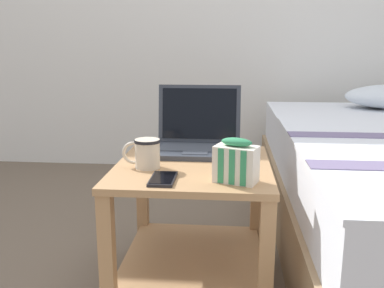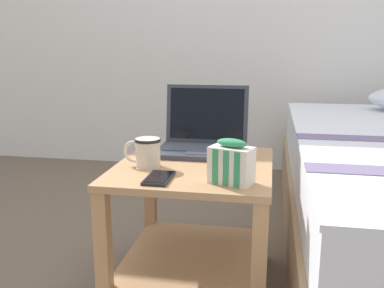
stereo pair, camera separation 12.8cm
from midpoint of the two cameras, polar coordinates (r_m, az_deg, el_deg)
ground_plane at (r=1.65m, az=2.63°, el=-18.46°), size 8.00×8.00×0.00m
bedside_table at (r=1.52m, az=2.75°, el=-8.75°), size 0.53×0.58×0.47m
laptop at (r=1.63m, az=3.70°, el=0.73°), size 0.33×0.27×0.24m
mug_front_left at (r=1.42m, az=-3.48°, el=-0.98°), size 0.13×0.09×0.10m
snack_bag at (r=1.26m, az=8.19°, el=-2.58°), size 0.14×0.11×0.13m
cell_phone at (r=1.29m, az=-1.61°, el=-4.58°), size 0.07×0.14×0.01m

